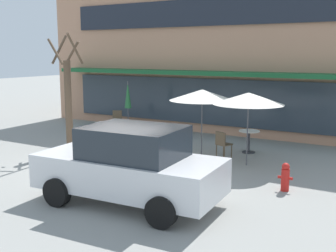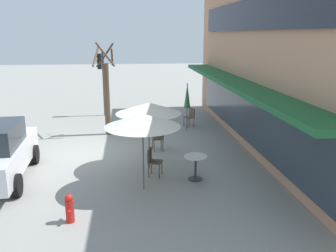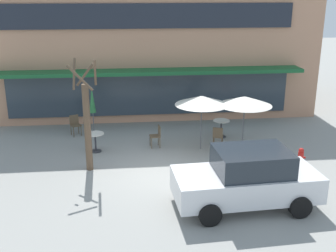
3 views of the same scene
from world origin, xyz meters
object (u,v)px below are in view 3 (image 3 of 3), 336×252
Objects in this scene: cafe_chair_0 at (75,124)px; fire_hydrant at (301,157)px; patio_umbrella_corner_open at (92,100)px; cafe_table_streetside at (221,126)px; parked_sedan at (247,178)px; patio_umbrella_green_folded at (202,100)px; cafe_chair_1 at (218,135)px; street_tree at (87,121)px; cafe_chair_2 at (157,135)px; cafe_table_near_wall at (95,139)px; patio_umbrella_cream_folded at (245,101)px.

fire_hydrant is (8.45, -4.32, -0.17)m from cafe_chair_0.
patio_umbrella_corner_open is at bearing 152.19° from fire_hydrant.
fire_hydrant is at bearing -27.09° from cafe_chair_0.
parked_sedan is (-0.61, -6.02, 0.36)m from cafe_table_streetside.
patio_umbrella_green_folded is at bearing 96.35° from parked_sedan.
cafe_table_streetside is 6.37m from cafe_chair_0.
cafe_chair_1 is (0.71, 0.07, -1.50)m from patio_umbrella_green_folded.
street_tree reaches higher than cafe_table_streetside.
cafe_chair_2 is at bearing 171.49° from cafe_chair_1.
cafe_table_streetside is at bearing 122.40° from fire_hydrant.
cafe_chair_2 reaches higher than cafe_table_near_wall.
street_tree is at bearing -151.90° from cafe_table_streetside.
cafe_table_near_wall is at bearing -167.66° from cafe_table_streetside.
patio_umbrella_green_folded is 2.47× the size of cafe_chair_1.
cafe_chair_1 is 1.00× the size of cafe_chair_2.
patio_umbrella_green_folded is 1.66m from cafe_chair_1.
fire_hydrant is (5.01, -2.50, -0.17)m from cafe_chair_2.
cafe_chair_0 is at bearing 156.35° from patio_umbrella_green_folded.
patio_umbrella_cream_folded is 7.41m from cafe_chair_0.
patio_umbrella_green_folded is 2.33m from cafe_chair_2.
patio_umbrella_corner_open is 3.12× the size of fire_hydrant.
patio_umbrella_corner_open is at bearing 91.06° from street_tree.
street_tree is (0.07, -3.52, 0.18)m from patio_umbrella_corner_open.
patio_umbrella_cream_folded is 0.51× the size of parked_sedan.
patio_umbrella_corner_open is 0.51× the size of parked_sedan.
patio_umbrella_cream_folded is 3.75m from cafe_chair_2.
fire_hydrant is at bearing -27.81° from patio_umbrella_corner_open.
fire_hydrant is at bearing -47.53° from patio_umbrella_cream_folded.
patio_umbrella_cream_folded is at bearing -72.45° from cafe_table_streetside.
cafe_table_near_wall is at bearing -173.86° from cafe_chair_2.
patio_umbrella_cream_folded is at bearing -19.56° from cafe_chair_1.
patio_umbrella_corner_open is at bearing 149.73° from cafe_chair_2.
cafe_chair_2 is at bearing 168.33° from patio_umbrella_cream_folded.
cafe_chair_1 reaches higher than cafe_table_near_wall.
patio_umbrella_green_folded reaches higher than cafe_chair_0.
patio_umbrella_cream_folded is at bearing -11.67° from cafe_chair_2.
patio_umbrella_corner_open is 2.47× the size of cafe_chair_2.
parked_sedan is at bearing -92.23° from cafe_chair_1.
fire_hydrant is (7.63, -4.03, -1.27)m from patio_umbrella_corner_open.
cafe_table_near_wall is at bearing -84.31° from patio_umbrella_corner_open.
patio_umbrella_cream_folded is 6.06m from street_tree.
patio_umbrella_cream_folded is 2.47× the size of cafe_chair_1.
street_tree is at bearing 146.89° from parked_sedan.
patio_umbrella_cream_folded reaches higher than cafe_chair_2.
parked_sedan reaches higher than cafe_table_streetside.
patio_umbrella_green_folded is at bearing 147.91° from fire_hydrant.
cafe_chair_2 is 1.26× the size of fire_hydrant.
patio_umbrella_cream_folded is 4.71m from parked_sedan.
cafe_chair_0 reaches higher than cafe_table_streetside.
patio_umbrella_green_folded is 1.00× the size of patio_umbrella_cream_folded.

